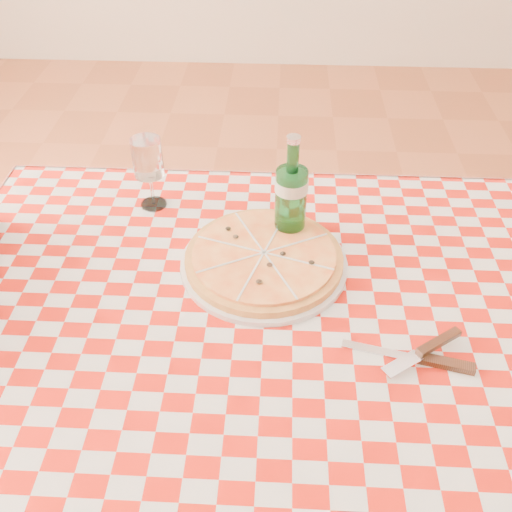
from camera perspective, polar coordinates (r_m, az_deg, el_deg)
The scene contains 6 objects.
dining_table at distance 1.15m, azimuth 0.85°, elevation -7.96°, with size 1.20×0.80×0.75m.
tablecloth at distance 1.09m, azimuth 0.90°, elevation -4.66°, with size 1.30×0.90×0.01m, color #AF150A.
pizza_plate at distance 1.14m, azimuth 0.80°, elevation -0.17°, with size 0.34×0.34×0.04m, color #CB8B43, non-canonical shape.
water_bottle at distance 1.16m, azimuth 3.55°, elevation 6.57°, with size 0.07×0.07×0.24m, color #186329, non-canonical shape.
wine_glass at distance 1.30m, azimuth -10.59°, elevation 8.11°, with size 0.07×0.07×0.17m, color silver, non-canonical shape.
cutlery at distance 1.02m, azimuth 15.93°, elevation -9.51°, with size 0.24×0.20×0.03m, color silver, non-canonical shape.
Camera 1 is at (0.02, -0.76, 1.53)m, focal length 40.00 mm.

